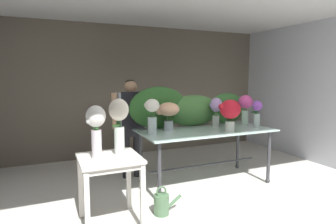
# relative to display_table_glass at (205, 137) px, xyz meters

# --- Properties ---
(ground_plane) EXTENTS (8.33, 8.33, 0.00)m
(ground_plane) POSITION_rel_display_table_glass_xyz_m (-0.29, 0.20, -0.71)
(ground_plane) COLOR silver
(wall_back) EXTENTS (5.54, 0.12, 2.62)m
(wall_back) POSITION_rel_display_table_glass_xyz_m (-0.29, 2.09, 0.60)
(wall_back) COLOR #706656
(wall_back) RESTS_ON ground
(wall_right) EXTENTS (0.12, 3.91, 2.62)m
(wall_right) POSITION_rel_display_table_glass_xyz_m (2.48, 0.20, 0.60)
(wall_right) COLOR silver
(wall_right) RESTS_ON ground
(ceiling_slab) EXTENTS (5.66, 3.91, 0.12)m
(ceiling_slab) POSITION_rel_display_table_glass_xyz_m (-0.29, 0.20, 1.97)
(ceiling_slab) COLOR silver
(ceiling_slab) RESTS_ON wall_back
(display_table_glass) EXTENTS (1.98, 0.95, 0.84)m
(display_table_glass) POSITION_rel_display_table_glass_xyz_m (0.00, 0.00, 0.00)
(display_table_glass) COLOR silver
(display_table_glass) RESTS_ON ground
(side_table_white) EXTENTS (0.64, 0.63, 0.76)m
(side_table_white) POSITION_rel_display_table_glass_xyz_m (-1.56, -0.61, -0.06)
(side_table_white) COLOR silver
(side_table_white) RESTS_ON ground
(florist) EXTENTS (0.61, 0.24, 1.56)m
(florist) POSITION_rel_display_table_glass_xyz_m (-0.94, 0.69, 0.25)
(florist) COLOR #232328
(florist) RESTS_ON ground
(foliage_backdrop) EXTENTS (2.05, 0.31, 0.63)m
(foliage_backdrop) POSITION_rel_display_table_glass_xyz_m (-0.06, 0.35, 0.39)
(foliage_backdrop) COLOR #2D6028
(foliage_backdrop) RESTS_ON display_table_glass
(vase_peach_peonies) EXTENTS (0.35, 0.31, 0.41)m
(vase_peach_peonies) POSITION_rel_display_table_glass_xyz_m (-0.54, 0.15, 0.39)
(vase_peach_peonies) COLOR silver
(vase_peach_peonies) RESTS_ON display_table_glass
(vase_ivory_roses) EXTENTS (0.21, 0.20, 0.48)m
(vase_ivory_roses) POSITION_rel_display_table_glass_xyz_m (-0.85, -0.02, 0.40)
(vase_ivory_roses) COLOR silver
(vase_ivory_roses) RESTS_ON display_table_glass
(vase_violet_lilies) EXTENTS (0.16, 0.15, 0.42)m
(vase_violet_lilies) POSITION_rel_display_table_glass_xyz_m (0.80, -0.17, 0.36)
(vase_violet_lilies) COLOR silver
(vase_violet_lilies) RESTS_ON display_table_glass
(vase_lilac_carnations) EXTENTS (0.20, 0.19, 0.46)m
(vase_lilac_carnations) POSITION_rel_display_table_glass_xyz_m (0.26, 0.12, 0.39)
(vase_lilac_carnations) COLOR silver
(vase_lilac_carnations) RESTS_ON display_table_glass
(vase_fuchsia_hydrangea) EXTENTS (0.23, 0.23, 0.48)m
(vase_fuchsia_hydrangea) POSITION_rel_display_table_glass_xyz_m (0.80, 0.10, 0.43)
(vase_fuchsia_hydrangea) COLOR silver
(vase_fuchsia_hydrangea) RESTS_ON display_table_glass
(vase_crimson_anemones) EXTENTS (0.32, 0.29, 0.46)m
(vase_crimson_anemones) POSITION_rel_display_table_glass_xyz_m (0.23, -0.28, 0.41)
(vase_crimson_anemones) COLOR silver
(vase_crimson_anemones) RESTS_ON display_table_glass
(vase_white_roses_tall) EXTENTS (0.21, 0.20, 0.56)m
(vase_white_roses_tall) POSITION_rel_display_table_glass_xyz_m (-1.69, -0.61, 0.39)
(vase_white_roses_tall) COLOR silver
(vase_white_roses_tall) RESTS_ON side_table_white
(vase_cream_lisianthus_tall) EXTENTS (0.22, 0.22, 0.62)m
(vase_cream_lisianthus_tall) POSITION_rel_display_table_glass_xyz_m (-1.43, -0.55, 0.43)
(vase_cream_lisianthus_tall) COLOR silver
(vase_cream_lisianthus_tall) RESTS_ON side_table_white
(watering_can) EXTENTS (0.35, 0.18, 0.34)m
(watering_can) POSITION_rel_display_table_glass_xyz_m (-0.97, -0.65, -0.58)
(watering_can) COLOR #4C704C
(watering_can) RESTS_ON ground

